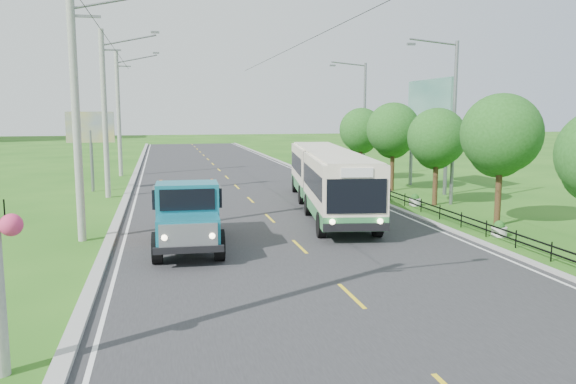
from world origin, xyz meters
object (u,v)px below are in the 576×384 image
object	(u,v)px
tree_fourth	(436,141)
planter_near	(499,230)
streetlight_far	(363,116)
bus	(328,175)
tree_third	(500,138)
pole_far	(119,113)
tree_fifth	(393,132)
tree_back	(361,132)
billboard_right	(429,109)
planter_far	(364,183)
planter_mid	(415,201)
dump_truck	(187,210)
pole_near	(77,114)
streetlight_mid	(452,117)
billboard_left	(90,132)
pole_mid	(105,113)

from	to	relation	value
tree_fourth	planter_near	size ratio (longest dim) A/B	8.06
streetlight_far	bus	world-z (taller)	streetlight_far
tree_third	pole_far	bearing A→B (deg)	126.09
tree_fifth	tree_back	xyz separation A→B (m)	(-0.00, 6.00, -0.20)
streetlight_far	billboard_right	xyz separation A→B (m)	(1.66, -8.00, 0.44)
streetlight_far	planter_far	size ratio (longest dim) A/B	13.54
tree_fourth	planter_mid	bearing A→B (deg)	-173.61
tree_fifth	dump_truck	bearing A→B (deg)	-136.64
pole_far	tree_fifth	distance (m)	22.25
streetlight_far	planter_mid	distance (m)	14.88
pole_near	dump_truck	bearing A→B (deg)	-27.38
bus	dump_truck	xyz separation A→B (m)	(-7.63, -6.83, -0.39)
pole_near	bus	xyz separation A→B (m)	(11.71, 4.72, -3.22)
streetlight_mid	tree_back	bearing A→B (deg)	93.70
streetlight_mid	planter_near	size ratio (longest dim) A/B	13.54
tree_fourth	streetlight_mid	size ratio (longest dim) A/B	0.60
planter_near	billboard_right	xyz separation A→B (m)	(3.70, 14.00, 5.06)
streetlight_far	billboard_left	xyz separation A→B (m)	(-20.14, -4.00, -1.04)
tree_back	bus	size ratio (longest dim) A/B	0.34
tree_fourth	tree_fifth	bearing A→B (deg)	90.00
pole_mid	billboard_right	distance (m)	20.59
pole_far	planter_near	world-z (taller)	pole_far
pole_near	billboard_right	size ratio (longest dim) A/B	1.37
pole_mid	tree_fifth	xyz separation A→B (m)	(18.12, -0.86, -1.24)
billboard_right	pole_near	bearing A→B (deg)	-151.86
tree_back	streetlight_mid	size ratio (longest dim) A/B	0.61
streetlight_far	pole_near	bearing A→B (deg)	-134.86
planter_mid	dump_truck	bearing A→B (deg)	-150.90
pole_far	planter_near	distance (m)	32.19
tree_fourth	planter_far	distance (m)	8.62
planter_far	billboard_right	distance (m)	6.58
tree_third	tree_back	size ratio (longest dim) A/B	1.09
tree_fifth	streetlight_mid	xyz separation A→B (m)	(0.79, -6.14, 1.05)
planter_near	bus	xyz separation A→B (m)	(-5.16, 7.72, 1.59)
tree_fourth	streetlight_far	xyz separation A→B (m)	(0.79, 13.86, 1.32)
tree_third	streetlight_mid	xyz separation A→B (m)	(0.79, 5.86, 0.92)
streetlight_mid	bus	size ratio (longest dim) A/B	0.56
planter_far	dump_truck	world-z (taller)	dump_truck
streetlight_far	billboard_right	distance (m)	8.18
tree_fourth	planter_near	world-z (taller)	tree_fourth
pole_far	bus	bearing A→B (deg)	-58.74
pole_mid	pole_far	distance (m)	12.00
pole_far	planter_far	xyz separation A→B (m)	(16.86, -11.00, -4.81)
tree_fourth	bus	size ratio (longest dim) A/B	0.33
billboard_left	bus	world-z (taller)	billboard_left
streetlight_mid	planter_far	world-z (taller)	streetlight_mid
pole_mid	streetlight_mid	distance (m)	20.16
planter_far	billboard_left	bearing A→B (deg)	173.69
tree_fifth	billboard_left	bearing A→B (deg)	168.72
pole_far	planter_mid	xyz separation A→B (m)	(16.86, -19.00, -4.81)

